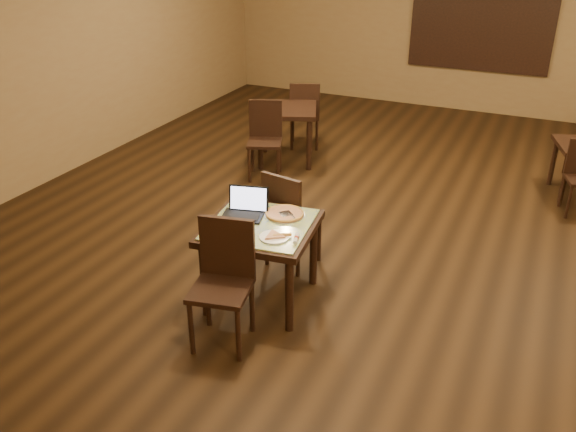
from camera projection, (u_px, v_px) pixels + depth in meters
The scene contains 17 objects.
ground at pixel (351, 221), 6.97m from camera, with size 10.00×10.00×0.00m, color black.
wall_back at pixel (451, 21), 10.37m from camera, with size 8.00×0.02×3.00m, color olive.
wall_left at pixel (60, 58), 7.79m from camera, with size 0.02×10.00×3.00m, color olive.
mural at pixel (482, 21), 10.13m from camera, with size 2.34×0.05×1.64m.
tiled_table at pixel (261, 234), 5.29m from camera, with size 1.03×1.03×0.76m.
chair_main_near at pixel (224, 275), 4.83m from camera, with size 0.53×0.53×1.04m.
chair_main_far at pixel (288, 215), 5.84m from camera, with size 0.51×0.51×1.00m.
laptop at pixel (245, 208), 5.38m from camera, with size 0.41×0.36×0.24m.
plate at pixel (274, 237), 5.01m from camera, with size 0.25×0.25×0.01m, color white.
pizza_slice at pixel (274, 235), 5.00m from camera, with size 0.20×0.20×0.02m, color beige, non-canonical shape.
pizza_pan at pixel (285, 215), 5.39m from camera, with size 0.36×0.36×0.01m, color silver.
pizza_whole at pixel (285, 213), 5.39m from camera, with size 0.34×0.34×0.02m.
spatula at pixel (286, 214), 5.36m from camera, with size 0.10×0.25×0.01m, color silver.
napkin_roll at pixel (296, 238), 4.97m from camera, with size 0.07×0.16×0.04m.
other_table_b at pixel (286, 117), 8.39m from camera, with size 1.07×1.07×0.77m.
other_table_b_chair_near at pixel (265, 135), 7.96m from camera, with size 0.56×0.56×1.00m.
other_table_b_chair_far at pixel (305, 111), 8.89m from camera, with size 0.56×0.56×1.00m.
Camera 1 is at (1.92, -5.95, 3.16)m, focal length 38.00 mm.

